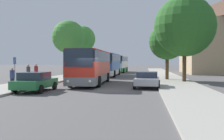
{
  "coord_description": "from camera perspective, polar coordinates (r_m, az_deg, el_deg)",
  "views": [
    {
      "loc": [
        3.94,
        -20.62,
        2.23
      ],
      "look_at": [
        0.13,
        9.94,
        1.23
      ],
      "focal_mm": 42.0,
      "sensor_mm": 36.0,
      "label": 1
    }
  ],
  "objects": [
    {
      "name": "building_right_background",
      "position": [
        54.02,
        23.16,
        6.7
      ],
      "size": [
        14.36,
        15.65,
        13.87
      ],
      "color": "tan",
      "rests_on": "ground_plane"
    },
    {
      "name": "tree_left_far",
      "position": [
        41.33,
        -9.46,
        7.1
      ],
      "size": [
        5.06,
        5.06,
        8.43
      ],
      "color": "#513D23",
      "rests_on": "sidewalk_left"
    },
    {
      "name": "bus_front",
      "position": [
        25.72,
        -4.58,
        0.81
      ],
      "size": [
        2.95,
        10.72,
        3.29
      ],
      "rotation": [
        0.0,
        0.0,
        0.02
      ],
      "color": "gray",
      "rests_on": "ground_plane"
    },
    {
      "name": "tree_right_mid",
      "position": [
        31.42,
        11.93,
        6.07
      ],
      "size": [
        4.26,
        4.26,
        6.55
      ],
      "color": "#513D23",
      "rests_on": "sidewalk_right"
    },
    {
      "name": "bus_middle",
      "position": [
        40.39,
        -0.75,
        1.27
      ],
      "size": [
        2.9,
        12.06,
        3.39
      ],
      "rotation": [
        0.0,
        0.0,
        0.0
      ],
      "color": "silver",
      "rests_on": "ground_plane"
    },
    {
      "name": "pedestrian_walking_back",
      "position": [
        26.51,
        -17.75,
        -0.73
      ],
      "size": [
        0.36,
        0.36,
        1.82
      ],
      "rotation": [
        0.0,
        0.0,
        2.88
      ],
      "color": "#23232D",
      "rests_on": "sidewalk_left"
    },
    {
      "name": "bus_stop_sign",
      "position": [
        24.34,
        -20.41,
        0.49
      ],
      "size": [
        0.08,
        0.45,
        2.49
      ],
      "color": "gray",
      "rests_on": "sidewalk_left"
    },
    {
      "name": "pedestrian_waiting_far",
      "position": [
        25.8,
        -16.19,
        -0.7
      ],
      "size": [
        0.36,
        0.36,
        1.88
      ],
      "rotation": [
        0.0,
        0.0,
        5.24
      ],
      "color": "#23232D",
      "rests_on": "sidewalk_left"
    },
    {
      "name": "sidewalk_left",
      "position": [
        23.44,
        -20.78,
        -3.53
      ],
      "size": [
        4.0,
        120.0,
        0.15
      ],
      "primitive_type": "cube",
      "color": "#A39E93",
      "rests_on": "ground_plane"
    },
    {
      "name": "parked_car_left_curb",
      "position": [
        20.27,
        -16.34,
        -2.39
      ],
      "size": [
        2.16,
        4.42,
        1.44
      ],
      "rotation": [
        0.0,
        0.0,
        -0.01
      ],
      "color": "#236B38",
      "rests_on": "ground_plane"
    },
    {
      "name": "parked_car_right_near",
      "position": [
        22.31,
        7.67,
        -2.04
      ],
      "size": [
        2.3,
        4.11,
        1.36
      ],
      "rotation": [
        0.0,
        0.0,
        3.08
      ],
      "color": "#B7B7BC",
      "rests_on": "ground_plane"
    },
    {
      "name": "bus_rear",
      "position": [
        53.97,
        1.6,
        1.39
      ],
      "size": [
        2.96,
        11.34,
        3.35
      ],
      "rotation": [
        0.0,
        0.0,
        -0.03
      ],
      "color": "#238942",
      "rests_on": "ground_plane"
    },
    {
      "name": "tree_right_near",
      "position": [
        28.56,
        15.54,
        9.14
      ],
      "size": [
        6.32,
        6.32,
        8.9
      ],
      "color": "#47331E",
      "rests_on": "sidewalk_right"
    },
    {
      "name": "tree_left_near",
      "position": [
        47.47,
        -6.48,
        6.72
      ],
      "size": [
        4.67,
        4.67,
        8.48
      ],
      "color": "#47331E",
      "rests_on": "sidewalk_left"
    },
    {
      "name": "pedestrian_waiting_near",
      "position": [
        21.75,
        -20.9,
        -1.61
      ],
      "size": [
        0.36,
        0.36,
        1.62
      ],
      "rotation": [
        0.0,
        0.0,
        5.7
      ],
      "color": "#23232D",
      "rests_on": "sidewalk_left"
    },
    {
      "name": "ground_plane",
      "position": [
        21.11,
        -3.69,
        -4.2
      ],
      "size": [
        300.0,
        300.0,
        0.0
      ],
      "primitive_type": "plane",
      "color": "#565454",
      "rests_on": "ground"
    },
    {
      "name": "sidewalk_right",
      "position": [
        20.96,
        15.52,
        -4.11
      ],
      "size": [
        4.0,
        120.0,
        0.15
      ],
      "primitive_type": "cube",
      "color": "#A39E93",
      "rests_on": "ground_plane"
    }
  ]
}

